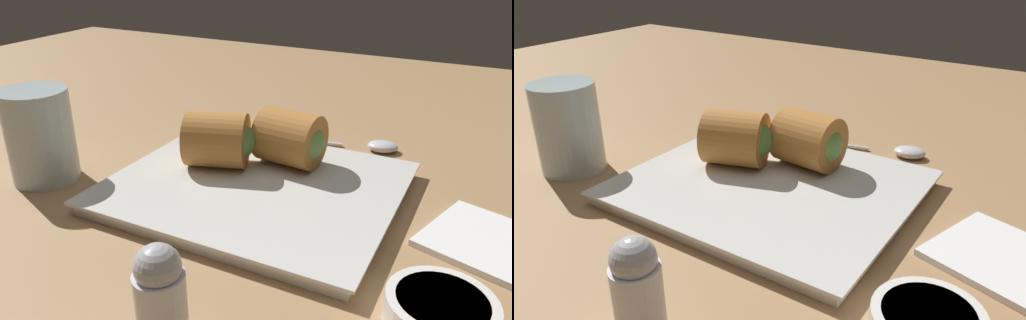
% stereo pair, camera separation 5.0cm
% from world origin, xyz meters
% --- Properties ---
extents(table_surface, '(1.80, 1.40, 0.02)m').
position_xyz_m(table_surface, '(0.00, 0.00, 0.01)').
color(table_surface, '#A87F54').
rests_on(table_surface, ground).
extents(serving_plate, '(0.28, 0.24, 0.01)m').
position_xyz_m(serving_plate, '(0.01, -0.01, 0.03)').
color(serving_plate, silver).
rests_on(serving_plate, table_surface).
extents(roll_front_left, '(0.08, 0.08, 0.06)m').
position_xyz_m(roll_front_left, '(0.06, -0.03, 0.06)').
color(roll_front_left, '#B77533').
rests_on(roll_front_left, serving_plate).
extents(roll_front_right, '(0.08, 0.07, 0.06)m').
position_xyz_m(roll_front_right, '(-0.00, -0.06, 0.06)').
color(roll_front_right, '#B77533').
rests_on(roll_front_right, serving_plate).
extents(spoon, '(0.18, 0.05, 0.01)m').
position_xyz_m(spoon, '(-0.06, -0.18, 0.03)').
color(spoon, silver).
rests_on(spoon, table_surface).
extents(napkin, '(0.14, 0.13, 0.01)m').
position_xyz_m(napkin, '(-0.22, -0.02, 0.02)').
color(napkin, white).
rests_on(napkin, table_surface).
extents(drinking_glass, '(0.07, 0.07, 0.10)m').
position_xyz_m(drinking_glass, '(0.23, 0.06, 0.07)').
color(drinking_glass, silver).
rests_on(drinking_glass, table_surface).
extents(salt_shaker, '(0.03, 0.03, 0.08)m').
position_xyz_m(salt_shaker, '(-0.04, 0.21, 0.06)').
color(salt_shaker, silver).
rests_on(salt_shaker, table_surface).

